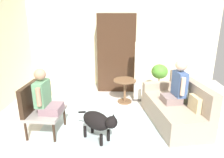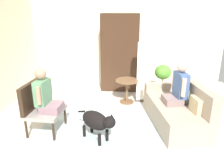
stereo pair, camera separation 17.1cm
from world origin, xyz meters
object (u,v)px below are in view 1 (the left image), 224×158
at_px(dog, 98,121).
at_px(person_on_couch, 178,84).
at_px(person_on_armchair, 45,95).
at_px(potted_plant, 159,75).
at_px(round_end_table, 125,88).
at_px(column_lamp, 138,73).
at_px(armoire_cabinet, 116,53).
at_px(armchair, 38,106).
at_px(couch, 176,107).

bearing_deg(dog, person_on_couch, 24.81).
bearing_deg(person_on_armchair, potted_plant, 39.86).
relative_size(person_on_armchair, round_end_table, 1.39).
height_order(column_lamp, armoire_cabinet, armoire_cabinet).
bearing_deg(armoire_cabinet, person_on_couch, -57.37).
xyz_separation_m(potted_plant, column_lamp, (-0.61, -0.43, 0.19)).
height_order(armchair, round_end_table, armchair).
relative_size(armchair, armoire_cabinet, 0.45).
distance_m(person_on_couch, column_lamp, 1.29).
relative_size(round_end_table, dog, 0.79).
height_order(round_end_table, potted_plant, potted_plant).
height_order(couch, round_end_table, couch).
bearing_deg(round_end_table, couch, -42.06).
xyz_separation_m(person_on_couch, potted_plant, (-0.07, 1.52, -0.28)).
height_order(round_end_table, column_lamp, column_lamp).
xyz_separation_m(couch, column_lamp, (-0.70, 1.07, 0.42)).
height_order(couch, armchair, armchair).
bearing_deg(armoire_cabinet, column_lamp, -56.32).
bearing_deg(couch, round_end_table, 137.94).
bearing_deg(potted_plant, person_on_couch, -87.43).
xyz_separation_m(armchair, round_end_table, (1.62, 1.42, -0.15)).
xyz_separation_m(person_on_armchair, armoire_cabinet, (1.23, 2.41, 0.31)).
bearing_deg(person_on_armchair, column_lamp, 41.44).
height_order(person_on_couch, person_on_armchair, person_on_couch).
bearing_deg(column_lamp, armoire_cabinet, 123.68).
bearing_deg(dog, armoire_cabinet, 84.35).
distance_m(couch, potted_plant, 1.52).
height_order(armchair, potted_plant, armchair).
xyz_separation_m(person_on_couch, dog, (-1.50, -0.69, -0.45)).
height_order(potted_plant, column_lamp, column_lamp).
distance_m(dog, armoire_cabinet, 2.72).
relative_size(couch, armoire_cabinet, 0.83).
relative_size(round_end_table, potted_plant, 0.70).
relative_size(person_on_couch, column_lamp, 0.59).
bearing_deg(column_lamp, couch, -56.73).
height_order(armchair, person_on_armchair, person_on_armchair).
xyz_separation_m(round_end_table, dog, (-0.49, -1.64, -0.01)).
relative_size(potted_plant, armoire_cabinet, 0.40).
bearing_deg(couch, column_lamp, 123.27).
bearing_deg(potted_plant, armchair, -142.09).
bearing_deg(armoire_cabinet, dog, -95.65).
xyz_separation_m(person_on_couch, armoire_cabinet, (-1.24, 1.93, 0.24)).
distance_m(armchair, column_lamp, 2.51).
height_order(round_end_table, dog, dog).
height_order(person_on_armchair, potted_plant, person_on_armchair).
relative_size(armchair, round_end_table, 1.61).
bearing_deg(person_on_armchair, couch, 11.50).
distance_m(dog, column_lamp, 2.00).
bearing_deg(potted_plant, round_end_table, -148.61).
xyz_separation_m(round_end_table, armoire_cabinet, (-0.23, 0.98, 0.69)).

